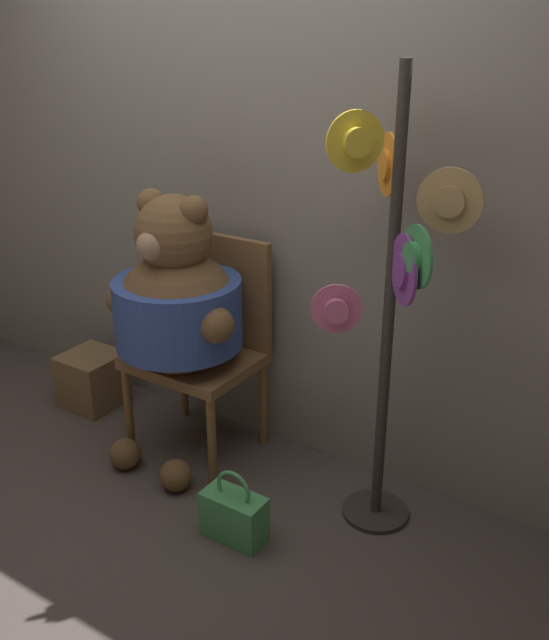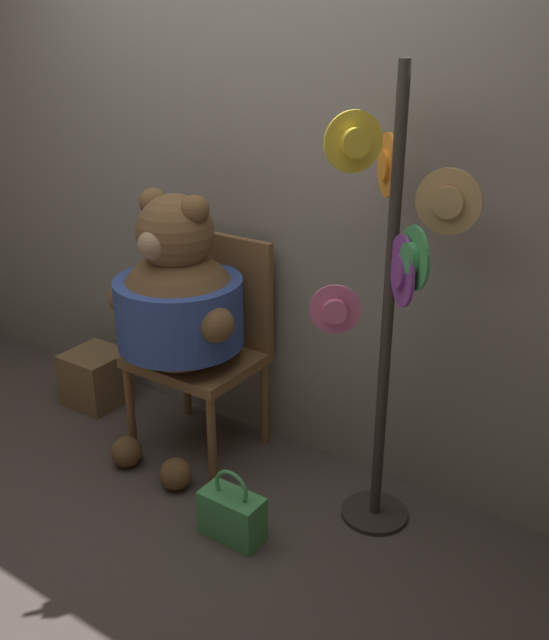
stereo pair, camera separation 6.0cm
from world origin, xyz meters
The scene contains 7 objects.
ground_plane centered at (0.00, 0.00, 0.00)m, with size 14.00×14.00×0.00m, color #4C423D.
wall_back centered at (0.00, 0.61, 1.11)m, with size 8.00×0.10×2.22m.
chair centered at (-0.10, 0.36, 0.56)m, with size 0.56×0.46×1.03m.
teddy_bear centered at (-0.12, 0.20, 0.77)m, with size 0.69×0.61×1.27m.
hat_display_rack centered at (0.86, 0.25, 1.01)m, with size 0.56×0.39×1.82m.
handbag_on_ground centered at (0.44, -0.16, 0.11)m, with size 0.26×0.13×0.31m.
wooden_crate centered at (-0.84, 0.30, 0.14)m, with size 0.29×0.29×0.29m.
Camera 2 is at (1.89, -1.97, 1.95)m, focal length 40.00 mm.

